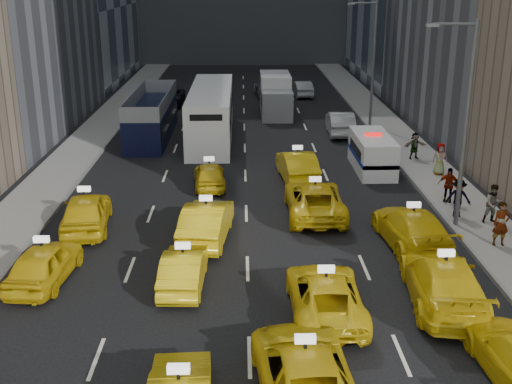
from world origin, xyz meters
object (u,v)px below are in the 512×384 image
(city_bus, at_px, (211,113))
(pedestrian_0, at_px, (501,224))
(nypd_van, at_px, (372,153))
(box_truck, at_px, (276,95))
(double_decker, at_px, (152,115))

(city_bus, bearing_deg, pedestrian_0, -54.17)
(nypd_van, relative_size, city_bus, 0.40)
(box_truck, bearing_deg, double_decker, -135.34)
(nypd_van, height_order, city_bus, city_bus)
(double_decker, relative_size, pedestrian_0, 5.80)
(double_decker, height_order, pedestrian_0, double_decker)
(nypd_van, distance_m, double_decker, 15.90)
(nypd_van, height_order, box_truck, box_truck)
(nypd_van, xyz_separation_m, box_truck, (-4.73, 15.66, 0.55))
(nypd_van, distance_m, pedestrian_0, 11.62)
(nypd_van, relative_size, box_truck, 0.76)
(nypd_van, distance_m, box_truck, 16.37)
(box_truck, bearing_deg, nypd_van, -68.53)
(double_decker, bearing_deg, pedestrian_0, -43.17)
(nypd_van, bearing_deg, double_decker, 141.91)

